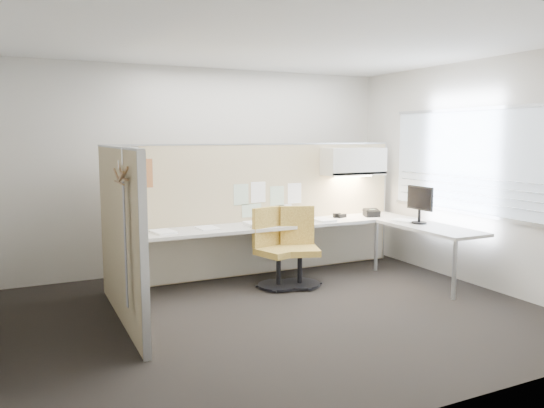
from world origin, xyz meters
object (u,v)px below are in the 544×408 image
desk (302,233)px  phone (371,213)px  chair_right (299,249)px  monitor (420,202)px  chair_left (275,251)px

desk → phone: size_ratio=15.93×
chair_right → monitor: monitor is taller
desk → phone: phone is taller
chair_right → phone: size_ratio=3.86×
chair_left → monitor: size_ratio=1.99×
monitor → phone: monitor is taller
chair_right → phone: 1.45m
monitor → phone: bearing=14.4°
chair_right → monitor: 1.71m
monitor → phone: 0.83m
chair_left → monitor: (1.87, -0.47, 0.56)m
phone → chair_left: bearing=-154.5°
desk → chair_right: 0.36m
chair_left → desk: bearing=5.6°
monitor → chair_left: bearing=76.3°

